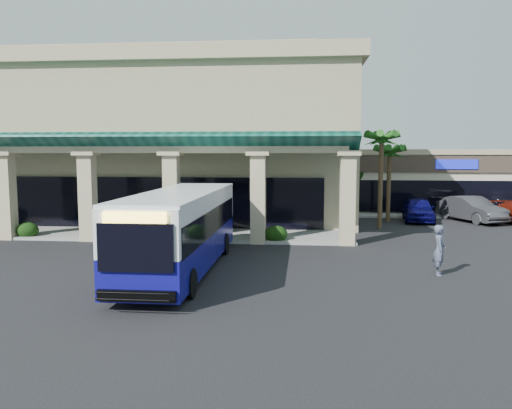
# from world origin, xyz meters

# --- Properties ---
(ground) EXTENTS (110.00, 110.00, 0.00)m
(ground) POSITION_xyz_m (0.00, 0.00, 0.00)
(ground) COLOR black
(main_building) EXTENTS (30.80, 14.80, 11.35)m
(main_building) POSITION_xyz_m (-8.00, 16.00, 5.67)
(main_building) COLOR tan
(main_building) RESTS_ON ground
(arcade) EXTENTS (30.00, 6.20, 5.70)m
(arcade) POSITION_xyz_m (-8.00, 6.80, 2.85)
(arcade) COLOR #0B4237
(arcade) RESTS_ON ground
(strip_mall) EXTENTS (22.50, 12.50, 4.90)m
(strip_mall) POSITION_xyz_m (18.00, 24.00, 2.45)
(strip_mall) COLOR beige
(strip_mall) RESTS_ON ground
(palm_0) EXTENTS (2.40, 2.40, 6.60)m
(palm_0) POSITION_xyz_m (8.50, 11.00, 3.30)
(palm_0) COLOR #1B4F15
(palm_0) RESTS_ON ground
(palm_1) EXTENTS (2.40, 2.40, 5.80)m
(palm_1) POSITION_xyz_m (9.50, 14.00, 2.90)
(palm_1) COLOR #1B4F15
(palm_1) RESTS_ON ground
(broadleaf_tree) EXTENTS (2.60, 2.60, 4.81)m
(broadleaf_tree) POSITION_xyz_m (7.50, 19.00, 2.41)
(broadleaf_tree) COLOR black
(broadleaf_tree) RESTS_ON ground
(transit_bus) EXTENTS (2.66, 11.25, 3.14)m
(transit_bus) POSITION_xyz_m (-0.97, -1.00, 1.57)
(transit_bus) COLOR navy
(transit_bus) RESTS_ON ground
(pedestrian) EXTENTS (0.59, 0.78, 1.92)m
(pedestrian) POSITION_xyz_m (8.95, -0.78, 0.96)
(pedestrian) COLOR #4C536A
(pedestrian) RESTS_ON ground
(car_silver) EXTENTS (2.60, 5.05, 1.65)m
(car_silver) POSITION_xyz_m (11.61, 14.57, 0.82)
(car_silver) COLOR #0A0853
(car_silver) RESTS_ON ground
(car_white) EXTENTS (3.71, 5.50, 1.71)m
(car_white) POSITION_xyz_m (15.12, 14.66, 0.86)
(car_white) COLOR #3A3B3F
(car_white) RESTS_ON ground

